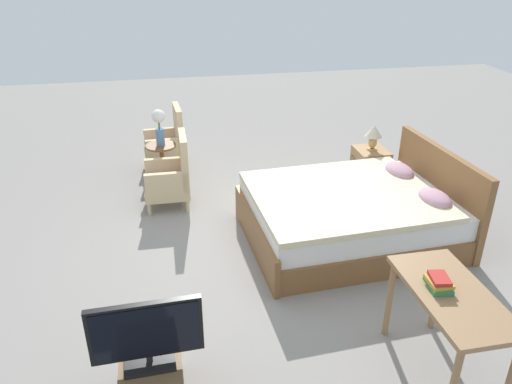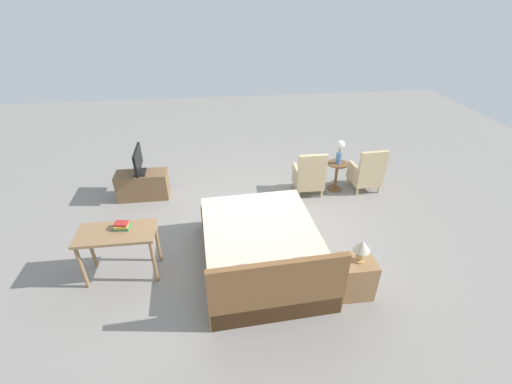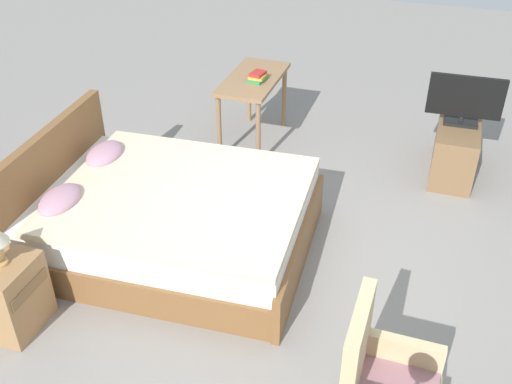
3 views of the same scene
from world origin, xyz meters
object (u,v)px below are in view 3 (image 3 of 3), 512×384
Objects in this scene: tv_stand at (455,147)px; book_stack at (258,77)px; bed at (168,218)px; nightstand at (8,295)px; vanity_desk at (253,87)px; tv_flatscreen at (465,100)px.

tv_stand is 4.12× the size of book_stack.
bed is 1.98m from book_stack.
vanity_desk reaches higher than nightstand.
bed is at bearing 175.66° from book_stack.
tv_stand is at bearing -88.78° from vanity_desk.
tv_stand is 0.92× the size of vanity_desk.
vanity_desk is (-0.05, 2.11, 0.37)m from tv_stand.
nightstand is 0.80× the size of tv_flatscreen.
book_stack is at bearing -134.49° from vanity_desk.
book_stack reaches higher than tv_stand.
vanity_desk is (1.98, -0.07, 0.34)m from bed.
book_stack is (1.91, -0.14, 0.50)m from bed.
vanity_desk is at bearing -13.42° from nightstand.
tv_flatscreen reaches higher than nightstand.
tv_flatscreen reaches higher than tv_stand.
book_stack is at bearing 93.33° from tv_stand.
tv_stand is at bearing -86.67° from book_stack.
nightstand reaches higher than tv_stand.
vanity_desk reaches higher than tv_stand.
nightstand is (-1.16, 0.68, -0.02)m from bed.
vanity_desk is at bearing 91.22° from tv_stand.
tv_flatscreen is at bearing -41.85° from nightstand.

